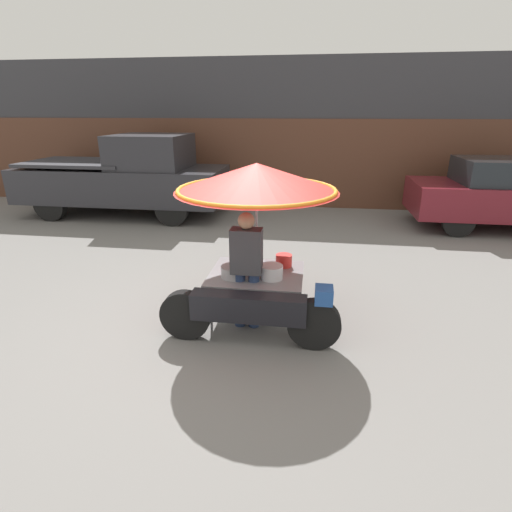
{
  "coord_description": "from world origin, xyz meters",
  "views": [
    {
      "loc": [
        1.06,
        -4.44,
        2.64
      ],
      "look_at": [
        0.38,
        0.27,
        0.88
      ],
      "focal_mm": 28.0,
      "sensor_mm": 36.0,
      "label": 1
    }
  ],
  "objects": [
    {
      "name": "ground_plane",
      "position": [
        0.0,
        0.0,
        0.0
      ],
      "size": [
        36.0,
        36.0,
        0.0
      ],
      "primitive_type": "plane",
      "color": "slate"
    },
    {
      "name": "pickup_truck",
      "position": [
        -3.7,
        5.28,
        0.99
      ],
      "size": [
        5.26,
        1.89,
        2.06
      ],
      "color": "black",
      "rests_on": "ground"
    },
    {
      "name": "vendor_person",
      "position": [
        0.29,
        0.05,
        0.84
      ],
      "size": [
        0.38,
        0.22,
        1.51
      ],
      "color": "navy",
      "rests_on": "ground"
    },
    {
      "name": "shopfront_building",
      "position": [
        0.0,
        7.94,
        1.96
      ],
      "size": [
        28.0,
        2.06,
        3.95
      ],
      "color": "#38383D",
      "rests_on": "ground"
    },
    {
      "name": "vendor_motorcycle_cart",
      "position": [
        0.38,
        0.25,
        1.6
      ],
      "size": [
        2.15,
        2.0,
        2.04
      ],
      "color": "black",
      "rests_on": "ground"
    }
  ]
}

